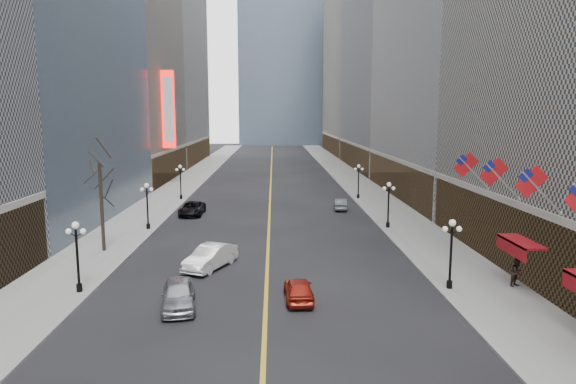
{
  "coord_description": "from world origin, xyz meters",
  "views": [
    {
      "loc": [
        0.51,
        -1.44,
        11.23
      ],
      "look_at": [
        1.12,
        20.46,
        7.91
      ],
      "focal_mm": 32.0,
      "sensor_mm": 36.0,
      "label": 1
    }
  ],
  "objects": [
    {
      "name": "theatre_marquee",
      "position": [
        -15.88,
        80.0,
        12.0
      ],
      "size": [
        2.0,
        0.55,
        12.0
      ],
      "color": "red",
      "rests_on": "ground"
    },
    {
      "name": "streetlamp_west_2",
      "position": [
        -11.8,
        48.0,
        2.9
      ],
      "size": [
        1.26,
        0.44,
        4.52
      ],
      "color": "black",
      "rests_on": "sidewalk_west"
    },
    {
      "name": "streetlamp_east_2",
      "position": [
        11.8,
        48.0,
        2.9
      ],
      "size": [
        1.26,
        0.44,
        4.52
      ],
      "color": "black",
      "rests_on": "sidewalk_east"
    },
    {
      "name": "awning_c",
      "position": [
        16.11,
        30.0,
        3.08
      ],
      "size": [
        1.4,
        4.0,
        0.93
      ],
      "color": "maroon",
      "rests_on": "ground"
    },
    {
      "name": "flag_4",
      "position": [
        15.31,
        32.0,
        7.29
      ],
      "size": [
        2.87,
        0.12,
        2.87
      ],
      "color": "#B2B2B7",
      "rests_on": "ground"
    },
    {
      "name": "bldg_east_d",
      "position": [
        29.9,
        149.0,
        31.17
      ],
      "size": [
        26.6,
        46.6,
        62.8
      ],
      "color": "#A49B87",
      "rests_on": "ground"
    },
    {
      "name": "flag_5",
      "position": [
        15.31,
        37.0,
        7.29
      ],
      "size": [
        2.87,
        0.12,
        2.87
      ],
      "color": "#B2B2B7",
      "rests_on": "ground"
    },
    {
      "name": "ped_east_walk",
      "position": [
        16.29,
        30.26,
        1.07
      ],
      "size": [
        1.01,
        0.89,
        1.83
      ],
      "primitive_type": "imported",
      "rotation": [
        0.0,
        0.0,
        0.57
      ],
      "color": "black",
      "rests_on": "sidewalk_east"
    },
    {
      "name": "bldg_west_c",
      "position": [
        -29.88,
        87.0,
        25.19
      ],
      "size": [
        26.6,
        30.6,
        50.8
      ],
      "color": "#A49B87",
      "rests_on": "ground"
    },
    {
      "name": "car_nb_near",
      "position": [
        -5.09,
        27.43,
        0.82
      ],
      "size": [
        2.69,
        5.05,
        1.63
      ],
      "primitive_type": "imported",
      "rotation": [
        0.0,
        0.0,
        0.16
      ],
      "color": "#95979C",
      "rests_on": "ground"
    },
    {
      "name": "tree_west_far",
      "position": [
        -13.5,
        40.0,
        6.24
      ],
      "size": [
        3.6,
        3.6,
        7.92
      ],
      "color": "#2D231C",
      "rests_on": "sidewalk_west"
    },
    {
      "name": "bldg_west_d",
      "position": [
        -29.92,
        121.0,
        36.17
      ],
      "size": [
        26.6,
        38.6,
        72.8
      ],
      "color": "beige",
      "rests_on": "ground"
    },
    {
      "name": "car_nb_mid",
      "position": [
        -4.18,
        35.24,
        0.86
      ],
      "size": [
        3.82,
        5.51,
        1.72
      ],
      "primitive_type": "imported",
      "rotation": [
        0.0,
        0.0,
        -0.43
      ],
      "color": "silver",
      "rests_on": "ground"
    },
    {
      "name": "streetlamp_east_1",
      "position": [
        11.8,
        30.0,
        2.9
      ],
      "size": [
        1.26,
        0.44,
        4.52
      ],
      "color": "black",
      "rests_on": "sidewalk_east"
    },
    {
      "name": "car_sb_far",
      "position": [
        8.46,
        58.43,
        0.68
      ],
      "size": [
        1.85,
        4.24,
        1.36
      ],
      "primitive_type": "imported",
      "rotation": [
        0.0,
        0.0,
        3.04
      ],
      "color": "#53585B",
      "rests_on": "ground"
    },
    {
      "name": "lane_line",
      "position": [
        0.0,
        80.0,
        0.01
      ],
      "size": [
        0.25,
        200.0,
        0.02
      ],
      "primitive_type": "cube",
      "color": "gold",
      "rests_on": "ground"
    },
    {
      "name": "flag_3",
      "position": [
        15.31,
        27.0,
        7.29
      ],
      "size": [
        2.87,
        0.12,
        2.87
      ],
      "color": "#B2B2B7",
      "rests_on": "ground"
    },
    {
      "name": "sidewalk_west",
      "position": [
        -14.0,
        70.0,
        0.07
      ],
      "size": [
        6.0,
        230.0,
        0.15
      ],
      "primitive_type": "cube",
      "color": "gray",
      "rests_on": "ground"
    },
    {
      "name": "streetlamp_west_3",
      "position": [
        -11.8,
        66.0,
        2.9
      ],
      "size": [
        1.26,
        0.44,
        4.52
      ],
      "color": "black",
      "rests_on": "sidewalk_west"
    },
    {
      "name": "car_nb_far",
      "position": [
        -8.71,
        55.66,
        0.75
      ],
      "size": [
        2.57,
        5.42,
        1.49
      ],
      "primitive_type": "imported",
      "rotation": [
        0.0,
        0.0,
        -0.02
      ],
      "color": "black",
      "rests_on": "ground"
    },
    {
      "name": "streetlamp_west_1",
      "position": [
        -11.8,
        30.0,
        2.9
      ],
      "size": [
        1.26,
        0.44,
        4.52
      ],
      "color": "black",
      "rests_on": "sidewalk_west"
    },
    {
      "name": "car_sb_mid",
      "position": [
        2.0,
        28.47,
        0.71
      ],
      "size": [
        1.84,
        4.23,
        1.42
      ],
      "primitive_type": "imported",
      "rotation": [
        0.0,
        0.0,
        3.18
      ],
      "color": "maroon",
      "rests_on": "ground"
    },
    {
      "name": "bldg_east_c",
      "position": [
        29.88,
        106.0,
        24.18
      ],
      "size": [
        26.6,
        40.6,
        48.8
      ],
      "color": "gray",
      "rests_on": "ground"
    },
    {
      "name": "streetlamp_east_3",
      "position": [
        11.8,
        66.0,
        2.9
      ],
      "size": [
        1.26,
        0.44,
        4.52
      ],
      "color": "black",
      "rests_on": "sidewalk_east"
    },
    {
      "name": "sidewalk_east",
      "position": [
        14.0,
        70.0,
        0.07
      ],
      "size": [
        6.0,
        230.0,
        0.15
      ],
      "primitive_type": "cube",
      "color": "gray",
      "rests_on": "ground"
    }
  ]
}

